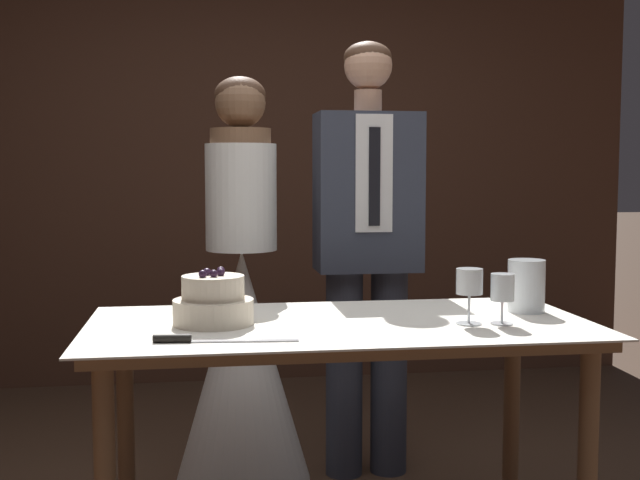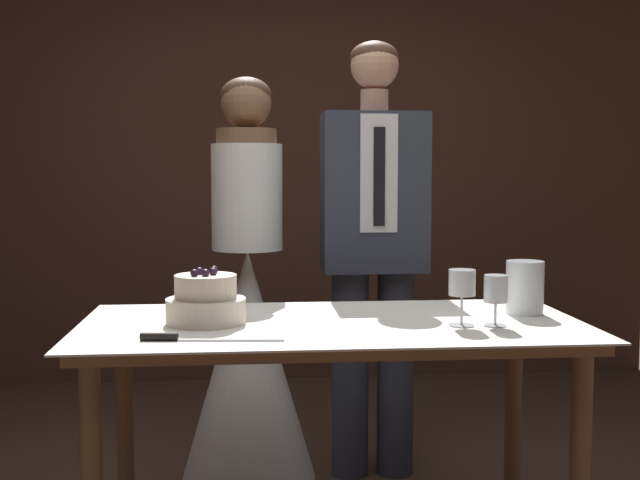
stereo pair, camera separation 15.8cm
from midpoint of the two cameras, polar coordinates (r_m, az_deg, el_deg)
The scene contains 9 objects.
wall_back at distance 4.79m, azimuth -2.73°, elevation 6.90°, with size 4.62×0.12×2.82m, color #472B1E.
cake_table at distance 2.43m, azimuth 2.74°, elevation -8.02°, with size 1.50×0.74×0.79m.
tiered_cake at distance 2.40m, azimuth -6.26°, elevation -4.39°, with size 0.24×0.24×0.17m.
cake_knife at distance 2.17m, azimuth -7.61°, elevation -6.92°, with size 0.38×0.06×0.02m.
wine_glass_near at distance 2.40m, azimuth 14.24°, elevation -3.59°, with size 0.07×0.07×0.15m.
wine_glass_middle at distance 2.38m, azimuth 11.94°, elevation -3.22°, with size 0.08×0.08×0.17m.
hurricane_candle at distance 2.64m, azimuth 16.03°, elevation -3.35°, with size 0.12×0.12×0.17m.
bride at distance 3.24m, azimuth -3.74°, elevation -6.74°, with size 0.54×0.54×1.61m.
groom at distance 3.23m, azimuth 5.23°, elevation 0.05°, with size 0.41×0.25×1.76m.
Camera 2 is at (-0.12, -2.44, 1.24)m, focal length 45.00 mm.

